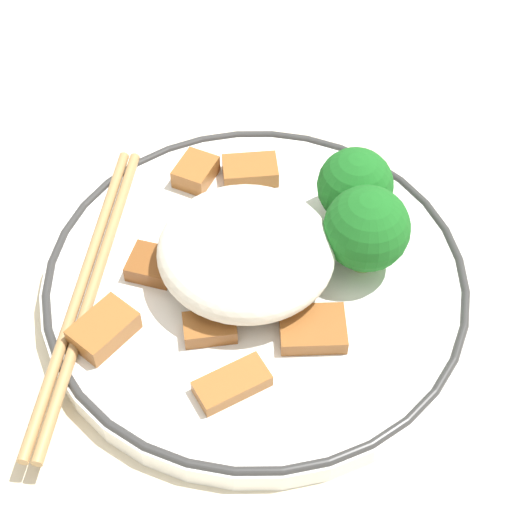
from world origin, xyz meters
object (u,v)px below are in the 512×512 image
plate (256,283)px  broccoli_back_center (355,186)px  chopsticks (87,289)px  broccoli_back_left (367,229)px

plate → broccoli_back_center: (-0.05, -0.05, 0.03)m
chopsticks → broccoli_back_center: bearing=-154.7°
plate → chopsticks: size_ratio=1.15×
broccoli_back_center → broccoli_back_left: bearing=100.8°
broccoli_back_left → chopsticks: size_ratio=0.26×
broccoli_back_left → chopsticks: bearing=12.7°
plate → broccoli_back_left: (-0.06, -0.02, 0.04)m
plate → chopsticks: bearing=11.2°
plate → broccoli_back_left: 0.07m
broccoli_back_left → broccoli_back_center: size_ratio=1.09×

